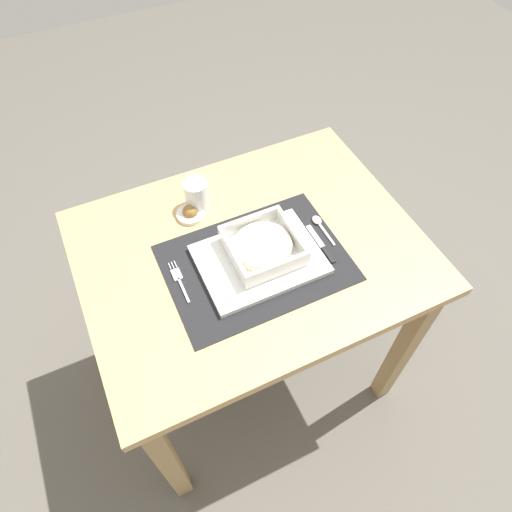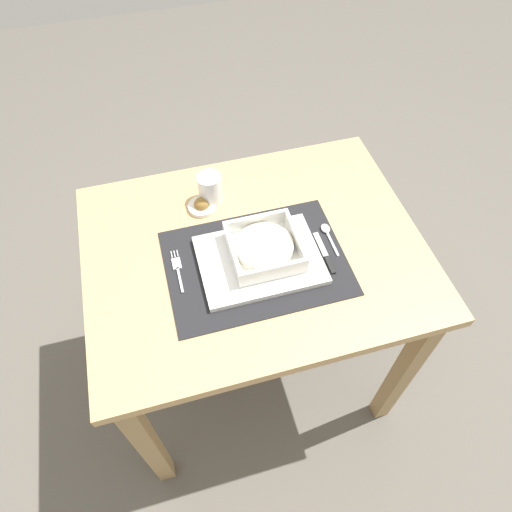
{
  "view_description": "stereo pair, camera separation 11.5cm",
  "coord_description": "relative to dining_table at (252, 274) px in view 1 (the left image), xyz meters",
  "views": [
    {
      "loc": [
        -0.3,
        -0.67,
        1.71
      ],
      "look_at": [
        -0.01,
        -0.05,
        0.78
      ],
      "focal_mm": 32.21,
      "sensor_mm": 36.0,
      "label": 1
    },
    {
      "loc": [
        -0.19,
        -0.71,
        1.71
      ],
      "look_at": [
        -0.01,
        -0.05,
        0.78
      ],
      "focal_mm": 32.21,
      "sensor_mm": 36.0,
      "label": 2
    }
  ],
  "objects": [
    {
      "name": "butter_knife",
      "position": [
        0.17,
        -0.08,
        0.13
      ],
      "size": [
        0.01,
        0.14,
        0.01
      ],
      "rotation": [
        0.0,
        0.0,
        0.06
      ],
      "color": "black",
      "rests_on": "placemat"
    },
    {
      "name": "porridge_bowl",
      "position": [
        0.02,
        -0.04,
        0.16
      ],
      "size": [
        0.17,
        0.17,
        0.05
      ],
      "color": "white",
      "rests_on": "serving_plate"
    },
    {
      "name": "placemat",
      "position": [
        -0.01,
        -0.05,
        0.12
      ],
      "size": [
        0.46,
        0.33,
        0.0
      ],
      "primitive_type": "cube",
      "color": "black",
      "rests_on": "dining_table"
    },
    {
      "name": "fork",
      "position": [
        -0.21,
        -0.01,
        0.13
      ],
      "size": [
        0.02,
        0.13,
        0.0
      ],
      "rotation": [
        0.0,
        0.0,
        -0.08
      ],
      "color": "silver",
      "rests_on": "placemat"
    },
    {
      "name": "condiment_saucer",
      "position": [
        -0.1,
        0.18,
        0.13
      ],
      "size": [
        0.08,
        0.08,
        0.04
      ],
      "color": "white",
      "rests_on": "dining_table"
    },
    {
      "name": "spoon",
      "position": [
        0.2,
        -0.01,
        0.13
      ],
      "size": [
        0.02,
        0.11,
        0.01
      ],
      "rotation": [
        0.0,
        0.0,
        0.04
      ],
      "color": "silver",
      "rests_on": "placemat"
    },
    {
      "name": "ground_plane",
      "position": [
        0.0,
        0.0,
        -0.63
      ],
      "size": [
        6.0,
        6.0,
        0.0
      ],
      "primitive_type": "plane",
      "color": "#59544C"
    },
    {
      "name": "drinking_glass",
      "position": [
        -0.07,
        0.2,
        0.16
      ],
      "size": [
        0.07,
        0.07,
        0.09
      ],
      "color": "white",
      "rests_on": "dining_table"
    },
    {
      "name": "dining_table",
      "position": [
        0.0,
        0.0,
        0.0
      ],
      "size": [
        0.89,
        0.69,
        0.75
      ],
      "color": "tan",
      "rests_on": "ground"
    },
    {
      "name": "serving_plate",
      "position": [
        0.0,
        -0.05,
        0.13
      ],
      "size": [
        0.31,
        0.23,
        0.02
      ],
      "primitive_type": "cube",
      "color": "white",
      "rests_on": "placemat"
    }
  ]
}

